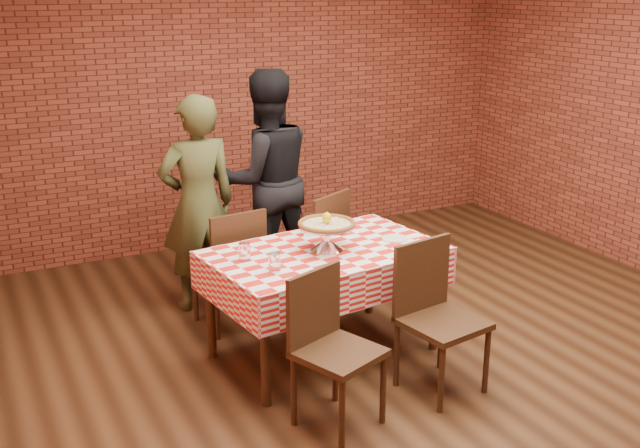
{
  "coord_description": "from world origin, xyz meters",
  "views": [
    {
      "loc": [
        -2.6,
        -3.74,
        2.45
      ],
      "look_at": [
        -0.46,
        0.55,
        0.91
      ],
      "focal_mm": 42.54,
      "sensor_mm": 36.0,
      "label": 1
    }
  ],
  "objects_px": {
    "chair_near_right": "(443,321)",
    "diner_olive": "(198,204)",
    "pizza_stand": "(327,238)",
    "water_glass_left": "(274,262)",
    "chair_far_left": "(228,267)",
    "chair_near_left": "(339,353)",
    "water_glass_right": "(244,252)",
    "condiment_caddy": "(309,224)",
    "chair_far_right": "(311,247)",
    "diner_black": "(266,180)",
    "pizza": "(327,224)",
    "table": "(324,303)"
  },
  "relations": [
    {
      "from": "condiment_caddy",
      "to": "chair_far_left",
      "type": "distance_m",
      "value": 0.72
    },
    {
      "from": "pizza_stand",
      "to": "water_glass_right",
      "type": "height_order",
      "value": "pizza_stand"
    },
    {
      "from": "water_glass_left",
      "to": "condiment_caddy",
      "type": "relative_size",
      "value": 0.8
    },
    {
      "from": "chair_far_right",
      "to": "diner_olive",
      "type": "relative_size",
      "value": 0.55
    },
    {
      "from": "pizza_stand",
      "to": "chair_near_left",
      "type": "bearing_deg",
      "value": -112.58
    },
    {
      "from": "table",
      "to": "diner_black",
      "type": "relative_size",
      "value": 0.83
    },
    {
      "from": "pizza_stand",
      "to": "pizza",
      "type": "height_order",
      "value": "pizza"
    },
    {
      "from": "pizza",
      "to": "water_glass_right",
      "type": "distance_m",
      "value": 0.57
    },
    {
      "from": "water_glass_left",
      "to": "diner_black",
      "type": "distance_m",
      "value": 1.69
    },
    {
      "from": "table",
      "to": "water_glass_right",
      "type": "xyz_separation_m",
      "value": [
        -0.54,
        0.04,
        0.44
      ]
    },
    {
      "from": "water_glass_right",
      "to": "chair_near_right",
      "type": "height_order",
      "value": "chair_near_right"
    },
    {
      "from": "pizza",
      "to": "table",
      "type": "bearing_deg",
      "value": 134.85
    },
    {
      "from": "table",
      "to": "chair_near_left",
      "type": "xyz_separation_m",
      "value": [
        -0.32,
        -0.82,
        0.08
      ]
    },
    {
      "from": "condiment_caddy",
      "to": "diner_black",
      "type": "height_order",
      "value": "diner_black"
    },
    {
      "from": "chair_near_left",
      "to": "diner_black",
      "type": "bearing_deg",
      "value": 56.45
    },
    {
      "from": "chair_near_right",
      "to": "diner_black",
      "type": "height_order",
      "value": "diner_black"
    },
    {
      "from": "pizza_stand",
      "to": "water_glass_left",
      "type": "height_order",
      "value": "pizza_stand"
    },
    {
      "from": "chair_far_right",
      "to": "chair_near_right",
      "type": "bearing_deg",
      "value": 68.23
    },
    {
      "from": "pizza",
      "to": "water_glass_left",
      "type": "bearing_deg",
      "value": -156.41
    },
    {
      "from": "chair_near_right",
      "to": "diner_olive",
      "type": "xyz_separation_m",
      "value": [
        -0.92,
        1.91,
        0.37
      ]
    },
    {
      "from": "chair_near_right",
      "to": "chair_far_right",
      "type": "relative_size",
      "value": 1.01
    },
    {
      "from": "pizza",
      "to": "condiment_caddy",
      "type": "height_order",
      "value": "pizza"
    },
    {
      "from": "pizza",
      "to": "water_glass_right",
      "type": "height_order",
      "value": "pizza"
    },
    {
      "from": "pizza_stand",
      "to": "chair_far_left",
      "type": "distance_m",
      "value": 0.94
    },
    {
      "from": "water_glass_left",
      "to": "condiment_caddy",
      "type": "distance_m",
      "value": 0.74
    },
    {
      "from": "chair_near_left",
      "to": "diner_olive",
      "type": "xyz_separation_m",
      "value": [
        -0.17,
        1.97,
        0.38
      ]
    },
    {
      "from": "chair_near_right",
      "to": "diner_olive",
      "type": "distance_m",
      "value": 2.15
    },
    {
      "from": "condiment_caddy",
      "to": "chair_far_left",
      "type": "relative_size",
      "value": 0.16
    },
    {
      "from": "pizza_stand",
      "to": "chair_near_right",
      "type": "relative_size",
      "value": 0.41
    },
    {
      "from": "chair_near_right",
      "to": "chair_far_right",
      "type": "distance_m",
      "value": 1.58
    },
    {
      "from": "chair_near_left",
      "to": "chair_near_right",
      "type": "xyz_separation_m",
      "value": [
        0.76,
        0.06,
        0.02
      ]
    },
    {
      "from": "condiment_caddy",
      "to": "diner_black",
      "type": "relative_size",
      "value": 0.08
    },
    {
      "from": "pizza",
      "to": "chair_far_left",
      "type": "height_order",
      "value": "pizza"
    },
    {
      "from": "table",
      "to": "pizza_stand",
      "type": "bearing_deg",
      "value": -45.15
    },
    {
      "from": "water_glass_left",
      "to": "chair_near_left",
      "type": "height_order",
      "value": "chair_near_left"
    },
    {
      "from": "chair_far_right",
      "to": "diner_black",
      "type": "distance_m",
      "value": 0.71
    },
    {
      "from": "water_glass_left",
      "to": "diner_black",
      "type": "height_order",
      "value": "diner_black"
    },
    {
      "from": "pizza_stand",
      "to": "water_glass_left",
      "type": "bearing_deg",
      "value": -156.41
    },
    {
      "from": "chair_far_right",
      "to": "diner_black",
      "type": "xyz_separation_m",
      "value": [
        -0.15,
        0.54,
        0.44
      ]
    },
    {
      "from": "condiment_caddy",
      "to": "chair_far_right",
      "type": "xyz_separation_m",
      "value": [
        0.25,
        0.49,
        -0.37
      ]
    },
    {
      "from": "chair_far_right",
      "to": "diner_black",
      "type": "bearing_deg",
      "value": -101.6
    },
    {
      "from": "pizza",
      "to": "chair_near_right",
      "type": "distance_m",
      "value": 0.97
    },
    {
      "from": "pizza_stand",
      "to": "pizza",
      "type": "bearing_deg",
      "value": 0.0
    },
    {
      "from": "chair_far_left",
      "to": "diner_olive",
      "type": "xyz_separation_m",
      "value": [
        -0.07,
        0.42,
        0.38
      ]
    },
    {
      "from": "chair_far_left",
      "to": "table",
      "type": "bearing_deg",
      "value": 113.25
    },
    {
      "from": "pizza",
      "to": "chair_near_left",
      "type": "bearing_deg",
      "value": -112.58
    },
    {
      "from": "water_glass_right",
      "to": "chair_far_right",
      "type": "distance_m",
      "value": 1.2
    },
    {
      "from": "chair_near_left",
      "to": "diner_black",
      "type": "xyz_separation_m",
      "value": [
        0.48,
        2.18,
        0.45
      ]
    },
    {
      "from": "chair_near_left",
      "to": "diner_olive",
      "type": "height_order",
      "value": "diner_olive"
    },
    {
      "from": "chair_near_right",
      "to": "diner_black",
      "type": "xyz_separation_m",
      "value": [
        -0.28,
        2.12,
        0.43
      ]
    }
  ]
}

